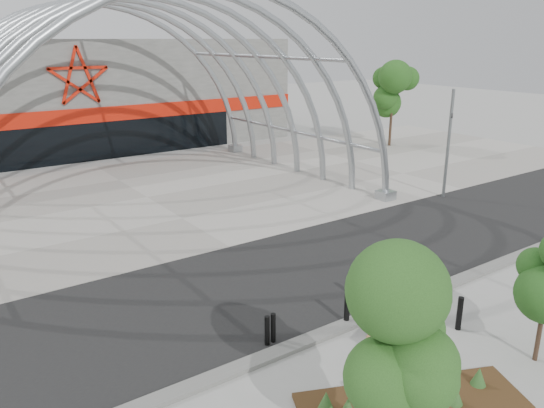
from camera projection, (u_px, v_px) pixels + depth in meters
name	position (u px, v px, depth m)	size (l,w,h in m)	color
ground	(349.00, 320.00, 15.81)	(140.00, 140.00, 0.00)	#9F9F99
road	(280.00, 278.00, 18.54)	(140.00, 7.00, 0.02)	black
forecourt	(147.00, 197.00, 27.92)	(60.00, 17.00, 0.04)	#9C978E
kerb	(355.00, 321.00, 15.60)	(60.00, 0.50, 0.12)	slate
arena_building	(53.00, 93.00, 40.77)	(34.00, 15.24, 8.00)	#63635E
vault_canopy	(147.00, 197.00, 27.92)	(20.80, 15.80, 20.36)	#A2A8AC
planting_bed	(408.00, 398.00, 12.15)	(5.47, 3.55, 0.56)	#30220F
signal_pole	(448.00, 142.00, 27.15)	(0.31, 0.80, 5.63)	slate
street_tree_0	(413.00, 342.00, 9.12)	(1.85, 1.85, 4.21)	black
bench_0	(393.00, 386.00, 12.48)	(1.86, 0.93, 0.38)	black
bench_1	(390.00, 329.00, 14.90)	(2.23, 1.25, 0.46)	black
bollard_0	(267.00, 331.00, 14.38)	(0.14, 0.14, 0.88)	black
bollard_1	(273.00, 328.00, 14.52)	(0.14, 0.14, 0.87)	black
bollard_2	(347.00, 308.00, 15.46)	(0.16, 0.16, 1.02)	black
bollard_3	(368.00, 289.00, 16.51)	(0.18, 0.18, 1.10)	black
bollard_4	(460.00, 313.00, 15.15)	(0.16, 0.16, 1.02)	black
bg_tree_1	(393.00, 91.00, 40.11)	(2.70, 2.70, 5.91)	#2F1F15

